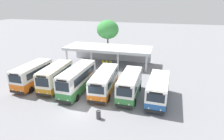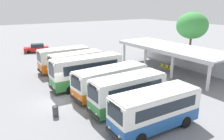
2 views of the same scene
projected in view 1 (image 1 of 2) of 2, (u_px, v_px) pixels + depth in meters
ground_plane at (80, 110)px, 21.97m from camera, size 180.00×180.00×0.00m
city_bus_nearest_orange at (33, 74)px, 27.61m from camera, size 2.57×6.88×3.22m
city_bus_second_in_row at (56, 76)px, 27.01m from camera, size 2.56×6.98×3.22m
city_bus_middle_cream at (78, 79)px, 25.79m from camera, size 2.36×8.13×3.45m
city_bus_fourth_amber at (104, 81)px, 25.76m from camera, size 2.74×7.95×2.92m
city_bus_fifth_blue at (130, 84)px, 24.42m from camera, size 2.37×6.96×3.13m
city_bus_far_end_green at (158, 89)px, 23.40m from camera, size 2.66×7.08×2.97m
terminal_canopy at (109, 50)px, 37.44m from camera, size 16.46×6.01×3.40m
waiting_chair_end_by_column at (103, 62)px, 37.03m from camera, size 0.44×0.44×0.86m
waiting_chair_second_from_end at (107, 62)px, 36.94m from camera, size 0.44×0.44×0.86m
waiting_chair_middle_seat at (110, 63)px, 36.72m from camera, size 0.44×0.44×0.86m
roadside_tree_behind_canopy at (108, 30)px, 42.16m from camera, size 4.84×4.84×7.78m
litter_bin_apron at (98, 115)px, 20.25m from camera, size 0.49×0.49×0.90m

